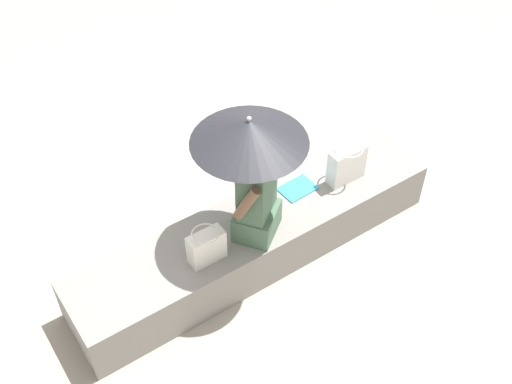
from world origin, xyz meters
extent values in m
plane|color=#9E9384|center=(0.00, 0.00, 0.00)|extent=(14.00, 14.00, 0.00)
cube|color=gray|center=(0.00, 0.00, 0.20)|extent=(2.99, 0.63, 0.41)
cube|color=#47664C|center=(-0.05, -0.10, 0.52)|extent=(0.44, 0.43, 0.22)
cube|color=#47664C|center=(-0.05, -0.10, 0.87)|extent=(0.38, 0.35, 0.48)
sphere|color=brown|center=(-0.05, -0.10, 1.21)|extent=(0.20, 0.20, 0.20)
cylinder|color=brown|center=(-0.21, -0.21, 0.89)|extent=(0.17, 0.20, 0.32)
cylinder|color=brown|center=(0.11, 0.02, 0.89)|extent=(0.17, 0.20, 0.32)
cylinder|color=#B7B7BC|center=(-0.09, -0.07, 0.93)|extent=(0.02, 0.02, 1.04)
cone|color=black|center=(-0.09, -0.07, 1.36)|extent=(0.78, 0.78, 0.18)
sphere|color=#B7B7BC|center=(-0.09, -0.07, 1.46)|extent=(0.03, 0.03, 0.03)
cube|color=silver|center=(0.85, -0.03, 0.57)|extent=(0.31, 0.12, 0.31)
torus|color=silver|center=(0.85, -0.03, 0.74)|extent=(0.23, 0.23, 0.01)
cube|color=silver|center=(-0.49, -0.12, 0.53)|extent=(0.27, 0.12, 0.25)
torus|color=silver|center=(-0.49, -0.12, 0.67)|extent=(0.20, 0.20, 0.01)
cube|color=#339ED1|center=(0.47, 0.09, 0.42)|extent=(0.29, 0.21, 0.01)
camera|label=1|loc=(-1.83, -2.69, 3.93)|focal=44.60mm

